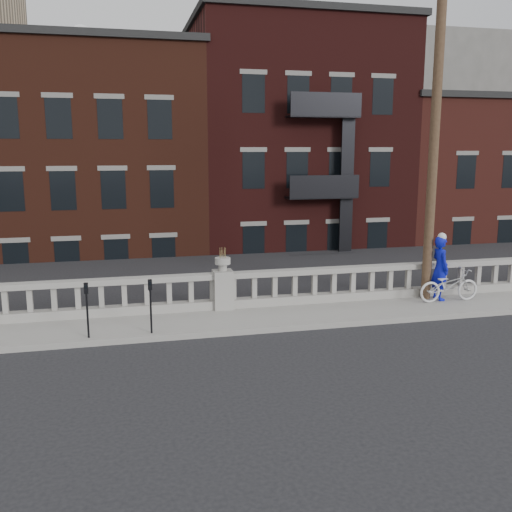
% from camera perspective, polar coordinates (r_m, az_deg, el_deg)
% --- Properties ---
extents(ground, '(120.00, 120.00, 0.00)m').
position_cam_1_polar(ground, '(12.79, -0.12, -10.61)').
color(ground, black).
rests_on(ground, ground).
extents(sidewalk, '(32.00, 2.20, 0.15)m').
position_cam_1_polar(sidewalk, '(15.54, -2.68, -6.43)').
color(sidewalk, gray).
rests_on(sidewalk, ground).
extents(balustrade, '(28.00, 0.34, 1.03)m').
position_cam_1_polar(balustrade, '(16.28, -3.32, -3.56)').
color(balustrade, gray).
rests_on(balustrade, sidewalk).
extents(planter_pedestal, '(0.55, 0.55, 1.76)m').
position_cam_1_polar(planter_pedestal, '(16.24, -3.33, -2.91)').
color(planter_pedestal, gray).
rests_on(planter_pedestal, sidewalk).
extents(lower_level, '(80.00, 44.00, 20.80)m').
position_cam_1_polar(lower_level, '(34.85, -8.00, 7.29)').
color(lower_level, '#605E59').
rests_on(lower_level, ground).
extents(utility_pole, '(1.60, 0.28, 10.00)m').
position_cam_1_polar(utility_pole, '(17.63, 17.46, 12.14)').
color(utility_pole, '#422D1E').
rests_on(utility_pole, sidewalk).
extents(parking_meter_b, '(0.10, 0.09, 1.36)m').
position_cam_1_polar(parking_meter_b, '(14.25, -16.56, -4.60)').
color(parking_meter_b, black).
rests_on(parking_meter_b, sidewalk).
extents(parking_meter_c, '(0.10, 0.09, 1.36)m').
position_cam_1_polar(parking_meter_c, '(14.23, -10.51, -4.35)').
color(parking_meter_c, black).
rests_on(parking_meter_c, sidewalk).
extents(bicycle, '(1.88, 0.66, 0.99)m').
position_cam_1_polar(bicycle, '(17.93, 18.74, -2.78)').
color(bicycle, silver).
rests_on(bicycle, sidewalk).
extents(cyclist, '(0.47, 0.71, 1.93)m').
position_cam_1_polar(cyclist, '(17.98, 17.92, -1.16)').
color(cyclist, '#0B12AD').
rests_on(cyclist, sidewalk).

